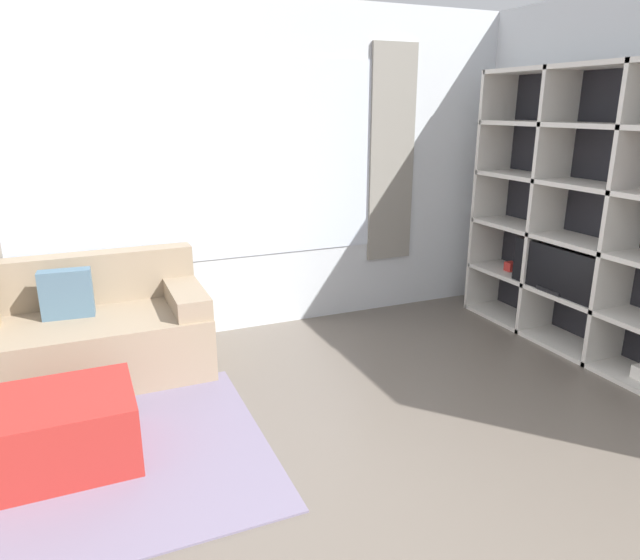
{
  "coord_description": "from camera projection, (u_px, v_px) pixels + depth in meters",
  "views": [
    {
      "loc": [
        -0.95,
        -1.24,
        1.87
      ],
      "look_at": [
        0.37,
        1.83,
        0.85
      ],
      "focal_mm": 32.0,
      "sensor_mm": 36.0,
      "label": 1
    }
  ],
  "objects": [
    {
      "name": "wall_right",
      "position": [
        640.0,
        181.0,
        4.12
      ],
      "size": [
        0.07,
        4.52,
        2.7
      ],
      "primitive_type": "cube",
      "color": "silver",
      "rests_on": "ground_plane"
    },
    {
      "name": "shelving_unit",
      "position": [
        586.0,
        216.0,
        4.36
      ],
      "size": [
        0.4,
        2.17,
        2.17
      ],
      "color": "#232328",
      "rests_on": "ground_plane"
    },
    {
      "name": "couch_main",
      "position": [
        58.0,
        338.0,
        3.99
      ],
      "size": [
        1.99,
        0.87,
        0.83
      ],
      "color": "gray",
      "rests_on": "ground_plane"
    },
    {
      "name": "wall_back",
      "position": [
        202.0,
        174.0,
        4.55
      ],
      "size": [
        6.78,
        0.11,
        2.7
      ],
      "color": "silver",
      "rests_on": "ground_plane"
    },
    {
      "name": "ottoman",
      "position": [
        64.0,
        431.0,
        3.06
      ],
      "size": [
        0.74,
        0.62,
        0.4
      ],
      "color": "#A82823",
      "rests_on": "ground_plane"
    }
  ]
}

